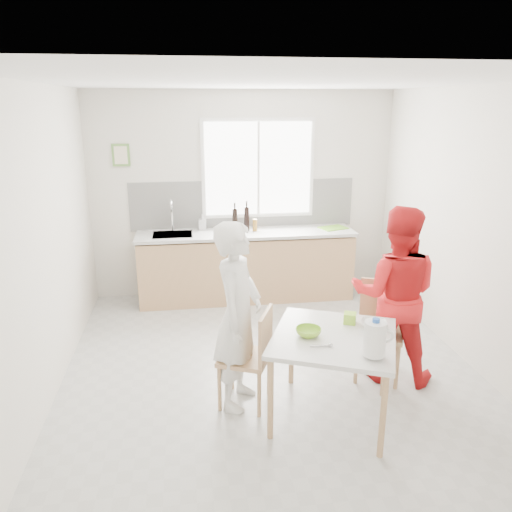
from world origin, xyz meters
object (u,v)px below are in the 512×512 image
(bowl_white, at_px, (374,324))
(person_white, at_px, (238,316))
(person_red, at_px, (394,295))
(bowl_green, at_px, (308,332))
(wine_bottle_a, at_px, (247,219))
(milk_jug, at_px, (375,338))
(chair_far, at_px, (380,325))
(chair_left, at_px, (252,353))
(wine_bottle_b, at_px, (235,220))
(dining_table, at_px, (334,344))

(bowl_white, bearing_deg, person_white, 169.51)
(person_red, height_order, bowl_white, person_red)
(bowl_green, bearing_deg, wine_bottle_a, 93.05)
(person_white, xyz_separation_m, bowl_white, (1.12, -0.21, -0.05))
(bowl_green, distance_m, milk_jug, 0.58)
(bowl_green, bearing_deg, chair_far, 34.47)
(chair_left, distance_m, wine_bottle_b, 2.62)
(chair_far, height_order, bowl_green, chair_far)
(dining_table, xyz_separation_m, wine_bottle_b, (-0.51, 2.82, 0.41))
(bowl_white, bearing_deg, chair_left, 171.03)
(person_white, relative_size, milk_jug, 5.68)
(chair_left, height_order, milk_jug, milk_jug)
(dining_table, relative_size, bowl_white, 5.80)
(person_red, bearing_deg, person_white, 31.94)
(dining_table, distance_m, person_white, 0.82)
(person_white, relative_size, wine_bottle_a, 5.10)
(chair_far, relative_size, person_white, 0.57)
(person_white, bearing_deg, bowl_green, -94.72)
(chair_left, relative_size, person_white, 0.54)
(milk_jug, height_order, wine_bottle_a, wine_bottle_a)
(person_white, distance_m, wine_bottle_a, 2.54)
(dining_table, bearing_deg, wine_bottle_a, 97.13)
(person_red, height_order, bowl_green, person_red)
(chair_left, bearing_deg, chair_far, 128.43)
(chair_far, height_order, person_white, person_white)
(bowl_green, height_order, wine_bottle_b, wine_bottle_b)
(bowl_white, bearing_deg, bowl_green, -172.27)
(wine_bottle_a, bearing_deg, person_red, -64.37)
(milk_jug, bearing_deg, wine_bottle_b, 125.46)
(wine_bottle_a, distance_m, wine_bottle_b, 0.16)
(bowl_white, relative_size, wine_bottle_a, 0.68)
(chair_far, xyz_separation_m, bowl_white, (-0.27, -0.50, 0.25))
(wine_bottle_a, bearing_deg, milk_jug, -80.41)
(chair_far, height_order, person_red, person_red)
(person_red, bearing_deg, wine_bottle_a, -41.14)
(bowl_green, xyz_separation_m, wine_bottle_b, (-0.30, 2.79, 0.30))
(chair_left, xyz_separation_m, bowl_white, (1.00, -0.16, 0.28))
(wine_bottle_b, bearing_deg, bowl_green, -83.80)
(chair_far, relative_size, wine_bottle_a, 2.89)
(dining_table, xyz_separation_m, person_white, (-0.74, 0.32, 0.15))
(wine_bottle_b, bearing_deg, chair_far, -62.42)
(person_red, bearing_deg, chair_far, -15.17)
(dining_table, distance_m, wine_bottle_b, 2.89)
(bowl_green, relative_size, wine_bottle_b, 0.69)
(chair_left, distance_m, person_red, 1.43)
(chair_far, distance_m, person_red, 0.35)
(person_red, relative_size, wine_bottle_b, 5.57)
(bowl_white, xyz_separation_m, milk_jug, (-0.19, -0.49, 0.13))
(chair_left, height_order, person_white, person_white)
(dining_table, distance_m, chair_far, 0.90)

